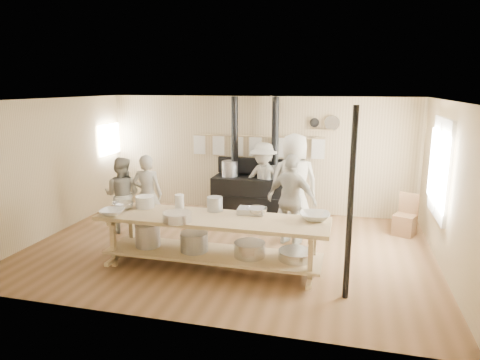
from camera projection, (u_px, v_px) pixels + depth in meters
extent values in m
plane|color=brown|center=(228.00, 248.00, 7.62)|extent=(7.00, 7.00, 0.00)
plane|color=tan|center=(258.00, 154.00, 9.70)|extent=(7.00, 0.00, 7.00)
plane|color=tan|center=(169.00, 220.00, 4.97)|extent=(7.00, 0.00, 7.00)
plane|color=tan|center=(52.00, 167.00, 8.18)|extent=(0.00, 5.00, 5.00)
plane|color=tan|center=(449.00, 189.00, 6.49)|extent=(0.00, 5.00, 5.00)
plane|color=tan|center=(227.00, 100.00, 7.06)|extent=(7.00, 7.00, 0.00)
cube|color=beige|center=(440.00, 168.00, 7.02)|extent=(0.06, 1.35, 1.65)
plane|color=white|center=(438.00, 168.00, 7.03)|extent=(0.00, 1.50, 1.50)
cube|color=beige|center=(437.00, 168.00, 7.04)|extent=(0.02, 0.03, 1.50)
plane|color=white|center=(109.00, 139.00, 10.00)|extent=(0.00, 0.90, 0.90)
cube|color=black|center=(254.00, 196.00, 9.51)|extent=(1.80, 0.70, 0.85)
cube|color=black|center=(254.00, 212.00, 9.60)|extent=(1.90, 0.75, 0.10)
cube|color=black|center=(257.00, 166.00, 9.66)|extent=(1.80, 0.12, 0.35)
cylinder|color=black|center=(235.00, 137.00, 9.39)|extent=(0.15, 0.15, 1.75)
cylinder|color=black|center=(275.00, 138.00, 9.17)|extent=(0.15, 0.15, 1.75)
cylinder|color=#B2B2B7|center=(230.00, 169.00, 9.52)|extent=(0.36, 0.36, 0.34)
cylinder|color=gray|center=(278.00, 172.00, 9.21)|extent=(0.30, 0.30, 0.30)
cylinder|color=tan|center=(257.00, 136.00, 9.52)|extent=(3.00, 0.04, 0.04)
cube|color=silver|center=(200.00, 144.00, 9.89)|extent=(0.28, 0.01, 0.46)
cube|color=silver|center=(219.00, 145.00, 9.78)|extent=(0.28, 0.01, 0.46)
cube|color=silver|center=(238.00, 146.00, 9.67)|extent=(0.28, 0.01, 0.46)
cube|color=silver|center=(257.00, 146.00, 9.56)|extent=(0.28, 0.01, 0.46)
cube|color=silver|center=(277.00, 147.00, 9.46)|extent=(0.28, 0.01, 0.46)
cube|color=silver|center=(297.00, 148.00, 9.35)|extent=(0.28, 0.01, 0.46)
cube|color=silver|center=(318.00, 148.00, 9.24)|extent=(0.28, 0.01, 0.46)
cube|color=tan|center=(321.00, 130.00, 9.16)|extent=(0.50, 0.14, 0.03)
cylinder|color=black|center=(314.00, 123.00, 9.18)|extent=(0.20, 0.04, 0.20)
cylinder|color=silver|center=(332.00, 123.00, 9.09)|extent=(0.32, 0.03, 0.32)
cube|color=tan|center=(212.00, 219.00, 6.59)|extent=(3.60, 0.90, 0.06)
cube|color=tan|center=(212.00, 254.00, 6.71)|extent=(3.40, 0.80, 0.04)
cube|color=tan|center=(212.00, 257.00, 6.73)|extent=(3.30, 0.06, 0.06)
cube|color=tan|center=(113.00, 241.00, 6.77)|extent=(0.07, 0.07, 0.85)
cube|color=tan|center=(132.00, 229.00, 7.33)|extent=(0.07, 0.07, 0.85)
cube|color=tan|center=(310.00, 260.00, 6.02)|extent=(0.07, 0.07, 0.85)
cube|color=tan|center=(314.00, 245.00, 6.59)|extent=(0.07, 0.07, 0.85)
cylinder|color=#B2B2B7|center=(148.00, 235.00, 6.93)|extent=(0.40, 0.40, 0.38)
cylinder|color=gray|center=(194.00, 242.00, 6.75)|extent=(0.44, 0.44, 0.30)
cylinder|color=silver|center=(250.00, 249.00, 6.54)|extent=(0.48, 0.48, 0.22)
cylinder|color=silver|center=(295.00, 256.00, 6.38)|extent=(0.52, 0.52, 0.14)
cylinder|color=black|center=(350.00, 206.00, 5.57)|extent=(0.08, 0.08, 2.60)
imported|color=#A7A594|center=(147.00, 195.00, 8.21)|extent=(0.63, 0.48, 1.56)
imported|color=#A7A594|center=(122.00, 195.00, 8.31)|extent=(0.77, 0.62, 1.49)
imported|color=#A7A594|center=(294.00, 183.00, 8.29)|extent=(1.12, 0.94, 1.95)
imported|color=#A7A594|center=(291.00, 200.00, 7.65)|extent=(1.05, 0.71, 1.65)
imported|color=#A7A594|center=(263.00, 181.00, 9.23)|extent=(1.17, 0.82, 1.65)
cube|color=brown|center=(404.00, 225.00, 8.24)|extent=(0.50, 0.50, 0.40)
cube|color=brown|center=(409.00, 204.00, 8.29)|extent=(0.36, 0.18, 0.45)
imported|color=white|center=(112.00, 212.00, 6.69)|extent=(0.41, 0.41, 0.09)
imported|color=silver|center=(123.00, 206.00, 7.01)|extent=(0.46, 0.46, 0.11)
imported|color=white|center=(315.00, 216.00, 6.44)|extent=(0.51, 0.51, 0.11)
imported|color=silver|center=(257.00, 211.00, 6.73)|extent=(0.34, 0.34, 0.10)
cube|color=#B2B2B7|center=(251.00, 211.00, 6.75)|extent=(0.43, 0.30, 0.09)
cylinder|color=silver|center=(177.00, 217.00, 6.36)|extent=(0.44, 0.44, 0.14)
cylinder|color=gray|center=(215.00, 204.00, 6.88)|extent=(0.27, 0.27, 0.23)
cylinder|color=white|center=(145.00, 202.00, 7.08)|extent=(0.41, 0.41, 0.19)
cylinder|color=white|center=(179.00, 201.00, 7.03)|extent=(0.16, 0.16, 0.23)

